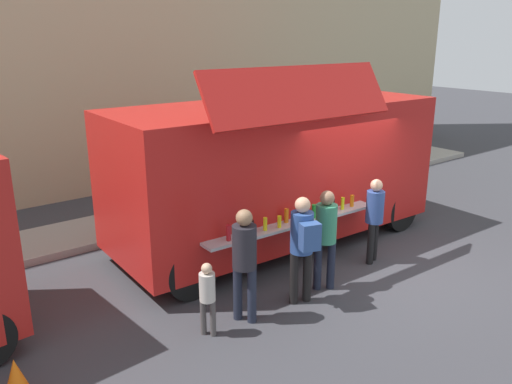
% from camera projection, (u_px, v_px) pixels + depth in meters
% --- Properties ---
extents(ground_plane, '(60.00, 60.00, 0.00)m').
position_uv_depth(ground_plane, '(377.00, 264.00, 9.57)').
color(ground_plane, '#38383D').
extents(curb_strip, '(28.00, 1.60, 0.15)m').
position_uv_depth(curb_strip, '(35.00, 245.00, 10.23)').
color(curb_strip, '#9E998E').
rests_on(curb_strip, ground).
extents(food_truck_main, '(6.60, 3.08, 3.59)m').
position_uv_depth(food_truck_main, '(276.00, 168.00, 10.17)').
color(food_truck_main, red).
rests_on(food_truck_main, ground).
extents(traffic_cone_orange, '(0.36, 0.36, 0.55)m').
position_uv_depth(traffic_cone_orange, '(16.00, 380.00, 5.94)').
color(traffic_cone_orange, orange).
rests_on(traffic_cone_orange, ground).
extents(trash_bin, '(0.60, 0.60, 0.90)m').
position_uv_depth(trash_bin, '(330.00, 168.00, 14.55)').
color(trash_bin, '#2F5E39').
rests_on(trash_bin, ground).
extents(customer_front_ordering, '(0.53, 0.43, 1.70)m').
position_uv_depth(customer_front_ordering, '(325.00, 232.00, 8.37)').
color(customer_front_ordering, '#1E2336').
rests_on(customer_front_ordering, ground).
extents(customer_mid_with_backpack, '(0.42, 0.57, 1.74)m').
position_uv_depth(customer_mid_with_backpack, '(303.00, 240.00, 7.89)').
color(customer_mid_with_backpack, black).
rests_on(customer_mid_with_backpack, ground).
extents(customer_rear_waiting, '(0.35, 0.35, 1.74)m').
position_uv_depth(customer_rear_waiting, '(244.00, 256.00, 7.40)').
color(customer_rear_waiting, '#1F2434').
rests_on(customer_rear_waiting, ground).
extents(customer_extra_browsing, '(0.32, 0.32, 1.59)m').
position_uv_depth(customer_extra_browsing, '(375.00, 213.00, 9.40)').
color(customer_extra_browsing, black).
rests_on(customer_extra_browsing, ground).
extents(child_near_queue, '(0.22, 0.22, 1.10)m').
position_uv_depth(child_near_queue, '(207.00, 293.00, 7.14)').
color(child_near_queue, '#4B4645').
rests_on(child_near_queue, ground).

